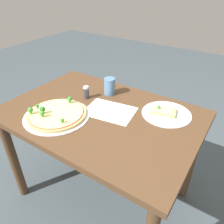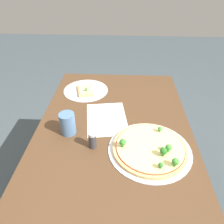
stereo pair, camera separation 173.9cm
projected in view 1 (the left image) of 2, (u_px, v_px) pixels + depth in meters
The scene contains 7 objects.
ground_plane at pixel (103, 193), 1.67m from camera, with size 8.00×8.00×0.00m, color #3D474C.
dining_table at pixel (101, 127), 1.33m from camera, with size 1.13×0.78×0.74m.
pizza_tray_whole at pixel (56, 114), 1.24m from camera, with size 0.37×0.37×0.07m.
pizza_tray_slice at pixel (165, 112), 1.26m from camera, with size 0.28×0.28×0.05m.
drinking_cup at pixel (110, 86), 1.44m from camera, with size 0.07×0.07×0.11m, color #4C7099.
condiment_shaker at pixel (86, 92), 1.40m from camera, with size 0.04×0.04×0.08m.
paper_menu at pixel (110, 111), 1.29m from camera, with size 0.29×0.21×0.00m, color white.
Camera 1 is at (-0.65, 0.85, 1.43)m, focal length 35.00 mm.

